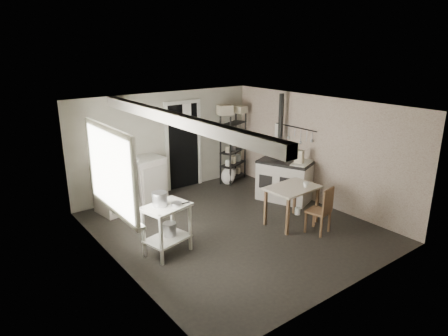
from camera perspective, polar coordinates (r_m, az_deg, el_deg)
floor at (r=7.61m, az=1.38°, el=-8.47°), size 5.00×5.00×0.00m
ceiling at (r=6.92m, az=1.52°, el=8.92°), size 5.00×5.00×0.00m
wall_back at (r=9.20m, az=-8.31°, el=3.56°), size 4.50×0.02×2.30m
wall_front at (r=5.58m, az=17.75°, el=-6.37°), size 4.50×0.02×2.30m
wall_left at (r=6.12m, az=-15.33°, el=-4.02°), size 0.02×5.00×2.30m
wall_right at (r=8.71m, az=13.12°, el=2.51°), size 0.02×5.00×2.30m
window at (r=6.19m, az=-16.03°, el=-0.39°), size 0.12×1.76×1.28m
doorway at (r=9.43m, az=-5.80°, el=3.05°), size 0.96×0.10×2.08m
ceiling_beam at (r=6.27m, az=-7.16°, el=6.98°), size 0.18×5.00×0.18m
wallpaper_panel at (r=8.71m, az=13.07°, el=2.50°), size 0.01×5.00×2.30m
utensil_rail at (r=8.96m, az=10.11°, el=5.73°), size 0.06×1.20×0.44m
prep_table at (r=6.64m, az=-8.12°, el=-8.89°), size 0.84×0.68×0.85m
stockpot at (r=6.43m, az=-9.16°, el=-4.54°), size 0.32×0.32×0.26m
saucepan at (r=6.43m, az=-6.81°, el=-5.33°), size 0.19×0.19×0.10m
bucket at (r=6.71m, az=-7.78°, el=-8.71°), size 0.22×0.22×0.24m
base_cabinets at (r=8.61m, az=-13.12°, el=-2.48°), size 1.60×0.86×1.00m
mixing_bowl at (r=8.40m, az=-12.69°, el=0.62°), size 0.32×0.32×0.07m
counter_cup at (r=8.26m, az=-15.74°, el=0.20°), size 0.16×0.16×0.10m
shelf_rack at (r=9.82m, az=1.32°, el=3.42°), size 0.86×0.60×1.70m
shelf_jar at (r=9.61m, az=-0.00°, el=5.70°), size 0.09×0.09×0.20m
storage_box_a at (r=9.51m, az=0.14°, el=9.47°), size 0.39×0.36×0.23m
storage_box_b at (r=9.75m, az=2.40°, el=9.54°), size 0.30×0.28×0.17m
stove at (r=8.84m, az=8.58°, el=-1.83°), size 1.00×1.28×0.89m
stovepipe at (r=9.02m, az=8.09°, el=6.16°), size 0.13×0.13×1.38m
side_ledge at (r=8.74m, az=10.91°, el=-2.23°), size 0.67×0.52×0.92m
oats_box at (r=8.51m, az=10.68°, el=1.33°), size 0.15×0.20×0.27m
work_table at (r=7.73m, az=9.62°, el=-5.22°), size 1.02×0.74×0.75m
table_cup at (r=7.61m, az=11.61°, el=-2.25°), size 0.11×0.11×0.09m
chair at (r=7.43m, az=13.35°, el=-5.53°), size 0.44×0.45×0.89m
flour_sack at (r=9.75m, az=0.58°, el=-1.02°), size 0.40×0.36×0.43m
floor_crock at (r=8.26m, az=10.47°, el=-6.05°), size 0.15×0.15×0.14m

